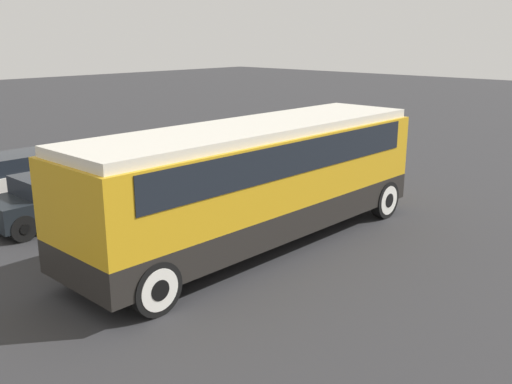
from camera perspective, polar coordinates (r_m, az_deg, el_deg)
ground_plane at (r=14.53m, az=0.00°, el=-5.28°), size 120.00×120.00×0.00m
tour_bus at (r=14.05m, az=0.27°, el=1.94°), size 10.14×2.69×3.08m
parked_car_near at (r=20.33m, az=-21.84°, el=1.72°), size 4.60×1.89×1.42m
parked_car_mid at (r=17.03m, az=-18.66°, el=-0.43°), size 4.27×1.78×1.43m
parked_car_far at (r=21.52m, az=-10.75°, el=3.24°), size 4.54×1.95×1.39m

